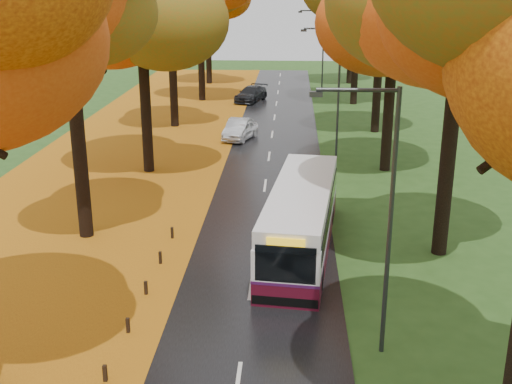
# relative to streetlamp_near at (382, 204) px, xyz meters

# --- Properties ---
(road) EXTENTS (6.50, 90.00, 0.04)m
(road) POSITION_rel_streetlamp_near_xyz_m (-3.95, 17.00, -4.69)
(road) COLOR black
(road) RESTS_ON ground
(centre_line) EXTENTS (0.12, 90.00, 0.01)m
(centre_line) POSITION_rel_streetlamp_near_xyz_m (-3.95, 17.00, -4.67)
(centre_line) COLOR silver
(centre_line) RESTS_ON road
(leaf_verge) EXTENTS (12.00, 90.00, 0.02)m
(leaf_verge) POSITION_rel_streetlamp_near_xyz_m (-12.95, 17.00, -4.70)
(leaf_verge) COLOR #8B490C
(leaf_verge) RESTS_ON ground
(leaf_drift) EXTENTS (0.90, 90.00, 0.01)m
(leaf_drift) POSITION_rel_streetlamp_near_xyz_m (-7.00, 17.00, -4.67)
(leaf_drift) COLOR #BD7713
(leaf_drift) RESTS_ON road
(trees_left) EXTENTS (9.20, 74.00, 13.88)m
(trees_left) POSITION_rel_streetlamp_near_xyz_m (-11.13, 19.06, 4.82)
(trees_left) COLOR black
(trees_left) RESTS_ON ground
(streetlamp_near) EXTENTS (2.45, 0.18, 8.00)m
(streetlamp_near) POSITION_rel_streetlamp_near_xyz_m (0.00, 0.00, 0.00)
(streetlamp_near) COLOR #333538
(streetlamp_near) RESTS_ON ground
(streetlamp_mid) EXTENTS (2.45, 0.18, 8.00)m
(streetlamp_mid) POSITION_rel_streetlamp_near_xyz_m (0.00, 22.00, 0.00)
(streetlamp_mid) COLOR #333538
(streetlamp_mid) RESTS_ON ground
(streetlamp_far) EXTENTS (2.45, 0.18, 8.00)m
(streetlamp_far) POSITION_rel_streetlamp_near_xyz_m (0.00, 44.00, 0.00)
(streetlamp_far) COLOR #333538
(streetlamp_far) RESTS_ON ground
(bus) EXTENTS (3.51, 10.48, 2.70)m
(bus) POSITION_rel_streetlamp_near_xyz_m (-2.12, 7.44, -3.26)
(bus) COLOR #4C0B1C
(bus) RESTS_ON road
(car_white) EXTENTS (2.58, 3.97, 1.26)m
(car_white) POSITION_rel_streetlamp_near_xyz_m (-6.09, 26.44, -4.04)
(car_white) COLOR white
(car_white) RESTS_ON road
(car_silver) EXTENTS (1.99, 4.22, 1.34)m
(car_silver) POSITION_rel_streetlamp_near_xyz_m (-6.30, 26.74, -4.01)
(car_silver) COLOR #9DA0A5
(car_silver) RESTS_ON road
(car_dark) EXTENTS (3.22, 4.96, 1.34)m
(car_dark) POSITION_rel_streetlamp_near_xyz_m (-6.30, 41.00, -4.00)
(car_dark) COLOR black
(car_dark) RESTS_ON road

